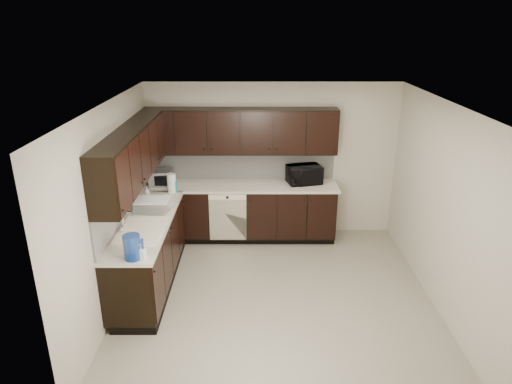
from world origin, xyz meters
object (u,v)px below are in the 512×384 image
(sink, at_px, (142,236))
(blue_pitcher, at_px, (132,247))
(toaster_oven, at_px, (161,178))
(microwave, at_px, (304,175))
(storage_bin, at_px, (153,205))

(sink, xyz_separation_m, blue_pitcher, (0.08, -0.69, 0.20))
(sink, xyz_separation_m, toaster_oven, (-0.07, 1.68, 0.18))
(microwave, relative_size, toaster_oven, 1.35)
(storage_bin, bearing_deg, microwave, 27.76)
(microwave, xyz_separation_m, storage_bin, (-2.17, -1.14, -0.06))
(toaster_oven, height_order, storage_bin, toaster_oven)
(sink, bearing_deg, storage_bin, 88.37)
(sink, bearing_deg, blue_pitcher, -83.50)
(microwave, xyz_separation_m, toaster_oven, (-2.25, -0.09, -0.02))
(storage_bin, bearing_deg, toaster_oven, 94.75)
(sink, distance_m, microwave, 2.82)
(storage_bin, bearing_deg, sink, -91.63)
(microwave, height_order, toaster_oven, microwave)
(sink, height_order, storage_bin, sink)
(microwave, bearing_deg, storage_bin, -166.60)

